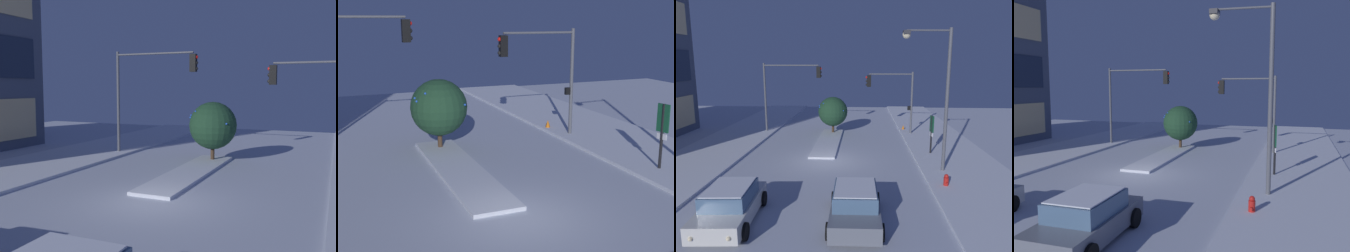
# 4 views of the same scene
# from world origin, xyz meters

# --- Properties ---
(ground) EXTENTS (52.00, 52.00, 0.00)m
(ground) POSITION_xyz_m (0.00, 0.00, 0.00)
(ground) COLOR silver
(median_strip) EXTENTS (9.00, 1.80, 0.14)m
(median_strip) POSITION_xyz_m (4.93, 0.44, 0.07)
(median_strip) COLOR silver
(median_strip) RESTS_ON ground
(traffic_light_corner_far_right) EXTENTS (0.32, 5.31, 6.31)m
(traffic_light_corner_far_right) POSITION_xyz_m (8.67, 4.51, 4.45)
(traffic_light_corner_far_right) COLOR #565960
(traffic_light_corner_far_right) RESTS_ON ground
(traffic_light_corner_near_right) EXTENTS (0.32, 4.16, 5.56)m
(traffic_light_corner_near_right) POSITION_xyz_m (8.30, -4.97, 3.83)
(traffic_light_corner_near_right) COLOR #565960
(traffic_light_corner_near_right) RESTS_ON ground
(decorated_tree_median) EXTENTS (2.63, 2.63, 3.34)m
(decorated_tree_median) POSITION_xyz_m (8.35, 0.38, 2.02)
(decorated_tree_median) COLOR #473323
(decorated_tree_median) RESTS_ON ground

